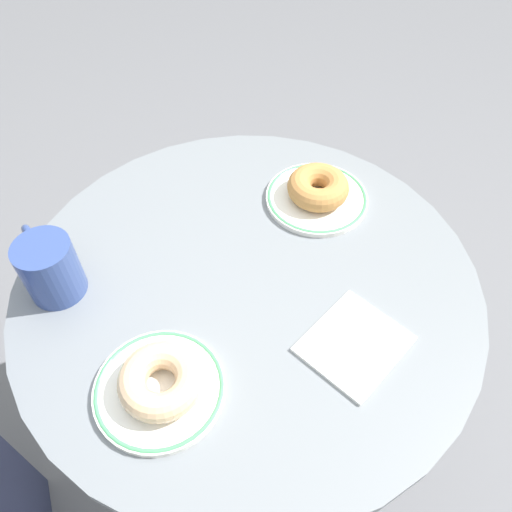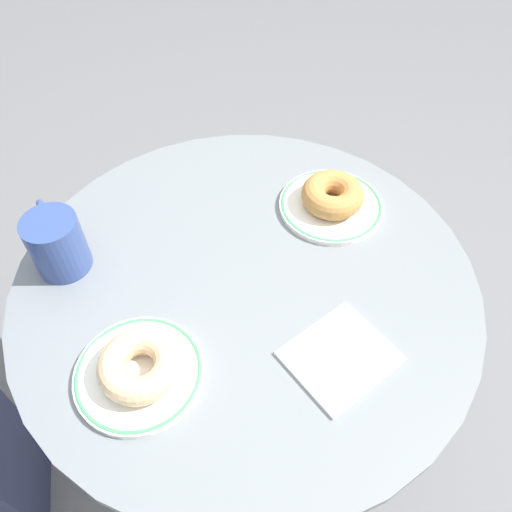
{
  "view_description": "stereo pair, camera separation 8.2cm",
  "coord_description": "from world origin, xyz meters",
  "px_view_note": "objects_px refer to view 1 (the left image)",
  "views": [
    {
      "loc": [
        -0.37,
        -0.34,
        1.42
      ],
      "look_at": [
        0.03,
        0.0,
        0.79
      ],
      "focal_mm": 35.97,
      "sensor_mm": 36.0,
      "label": 1
    },
    {
      "loc": [
        -0.31,
        -0.4,
        1.42
      ],
      "look_at": [
        0.03,
        0.0,
        0.79
      ],
      "focal_mm": 35.97,
      "sensor_mm": 36.0,
      "label": 2
    }
  ],
  "objects_px": {
    "donut_glazed": "(161,381)",
    "paper_napkin": "(354,344)",
    "plate_right": "(317,198)",
    "coffee_mug": "(49,267)",
    "plate_left": "(160,389)",
    "donut_old_fashioned": "(318,187)",
    "cafe_table": "(249,343)"
  },
  "relations": [
    {
      "from": "plate_left",
      "to": "donut_old_fashioned",
      "type": "relative_size",
      "value": 1.63
    },
    {
      "from": "cafe_table",
      "to": "plate_left",
      "type": "bearing_deg",
      "value": -170.39
    },
    {
      "from": "plate_left",
      "to": "donut_glazed",
      "type": "bearing_deg",
      "value": -45.86
    },
    {
      "from": "donut_old_fashioned",
      "to": "paper_napkin",
      "type": "xyz_separation_m",
      "value": [
        -0.21,
        -0.23,
        -0.03
      ]
    },
    {
      "from": "donut_old_fashioned",
      "to": "donut_glazed",
      "type": "bearing_deg",
      "value": -171.08
    },
    {
      "from": "donut_old_fashioned",
      "to": "coffee_mug",
      "type": "distance_m",
      "value": 0.48
    },
    {
      "from": "cafe_table",
      "to": "paper_napkin",
      "type": "bearing_deg",
      "value": -85.32
    },
    {
      "from": "plate_left",
      "to": "cafe_table",
      "type": "bearing_deg",
      "value": 9.61
    },
    {
      "from": "paper_napkin",
      "to": "coffee_mug",
      "type": "xyz_separation_m",
      "value": [
        -0.23,
        0.42,
        0.05
      ]
    },
    {
      "from": "coffee_mug",
      "to": "cafe_table",
      "type": "bearing_deg",
      "value": -46.0
    },
    {
      "from": "plate_right",
      "to": "paper_napkin",
      "type": "xyz_separation_m",
      "value": [
        -0.21,
        -0.23,
        -0.0
      ]
    },
    {
      "from": "plate_right",
      "to": "coffee_mug",
      "type": "xyz_separation_m",
      "value": [
        -0.44,
        0.19,
        0.05
      ]
    },
    {
      "from": "cafe_table",
      "to": "plate_left",
      "type": "relative_size",
      "value": 4.13
    },
    {
      "from": "donut_glazed",
      "to": "coffee_mug",
      "type": "distance_m",
      "value": 0.26
    },
    {
      "from": "cafe_table",
      "to": "donut_old_fashioned",
      "type": "xyz_separation_m",
      "value": [
        0.22,
        0.03,
        0.24
      ]
    },
    {
      "from": "coffee_mug",
      "to": "donut_glazed",
      "type": "bearing_deg",
      "value": -91.77
    },
    {
      "from": "plate_right",
      "to": "coffee_mug",
      "type": "relative_size",
      "value": 1.42
    },
    {
      "from": "plate_left",
      "to": "donut_glazed",
      "type": "relative_size",
      "value": 1.57
    },
    {
      "from": "plate_right",
      "to": "coffee_mug",
      "type": "bearing_deg",
      "value": 156.26
    },
    {
      "from": "plate_right",
      "to": "donut_glazed",
      "type": "bearing_deg",
      "value": -171.08
    },
    {
      "from": "plate_left",
      "to": "paper_napkin",
      "type": "height_order",
      "value": "plate_left"
    },
    {
      "from": "cafe_table",
      "to": "plate_right",
      "type": "height_order",
      "value": "plate_right"
    },
    {
      "from": "plate_left",
      "to": "coffee_mug",
      "type": "xyz_separation_m",
      "value": [
        0.01,
        0.26,
        0.05
      ]
    },
    {
      "from": "cafe_table",
      "to": "coffee_mug",
      "type": "xyz_separation_m",
      "value": [
        -0.21,
        0.22,
        0.26
      ]
    },
    {
      "from": "paper_napkin",
      "to": "coffee_mug",
      "type": "bearing_deg",
      "value": 118.58
    },
    {
      "from": "donut_glazed",
      "to": "paper_napkin",
      "type": "height_order",
      "value": "donut_glazed"
    },
    {
      "from": "donut_old_fashioned",
      "to": "paper_napkin",
      "type": "distance_m",
      "value": 0.31
    },
    {
      "from": "plate_right",
      "to": "donut_old_fashioned",
      "type": "bearing_deg",
      "value": 0.0
    },
    {
      "from": "donut_glazed",
      "to": "plate_left",
      "type": "bearing_deg",
      "value": 134.14
    },
    {
      "from": "donut_glazed",
      "to": "coffee_mug",
      "type": "bearing_deg",
      "value": 88.23
    },
    {
      "from": "cafe_table",
      "to": "donut_old_fashioned",
      "type": "relative_size",
      "value": 6.75
    },
    {
      "from": "plate_right",
      "to": "donut_glazed",
      "type": "height_order",
      "value": "donut_glazed"
    }
  ]
}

